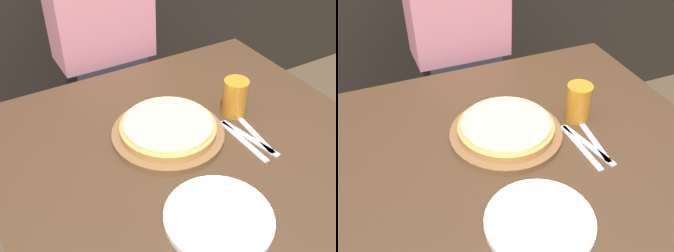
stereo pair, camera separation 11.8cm
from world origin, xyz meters
The scene contains 8 objects.
dining_table centered at (0.00, 0.00, 0.36)m, with size 1.12×0.99×0.72m.
pizza_on_board centered at (-0.04, 0.05, 0.75)m, with size 0.34×0.34×0.06m.
beer_glass centered at (0.21, 0.05, 0.79)m, with size 0.08×0.08×0.12m.
dinner_plate centered at (-0.09, -0.29, 0.73)m, with size 0.27×0.27×0.02m.
fork centered at (0.15, -0.08, 0.72)m, with size 0.02×0.22×0.00m.
dinner_knife centered at (0.17, -0.08, 0.72)m, with size 0.06×0.21×0.00m.
spoon centered at (0.20, -0.08, 0.72)m, with size 0.04×0.18×0.00m.
diner_person centered at (0.01, 0.66, 0.66)m, with size 0.39×0.21×1.33m.
Camera 2 is at (-0.39, -0.81, 1.49)m, focal length 42.00 mm.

